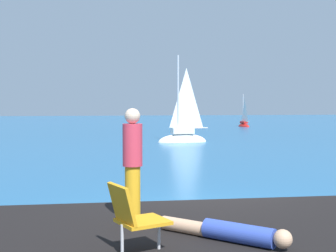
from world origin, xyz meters
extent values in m
plane|color=#236093|center=(0.00, 0.00, 0.00)|extent=(160.00, 160.00, 0.00)
cube|color=black|center=(-1.13, -1.11, 0.00)|extent=(1.13, 1.18, 0.54)
cube|color=black|center=(-2.01, -0.71, 0.00)|extent=(1.53, 1.72, 0.94)
ellipsoid|color=white|center=(3.09, 18.10, 0.00)|extent=(3.12, 1.33, 1.04)
cube|color=white|center=(3.09, 18.10, 0.69)|extent=(1.39, 0.85, 0.34)
cylinder|color=#B7B7BC|center=(2.81, 18.08, 2.89)|extent=(0.11, 0.11, 4.74)
cylinder|color=#B2B2B7|center=(3.76, 18.17, 0.85)|extent=(1.90, 0.27, 0.09)
pyramid|color=white|center=(3.34, 18.13, 2.70)|extent=(1.52, 0.20, 3.61)
ellipsoid|color=red|center=(12.79, 35.45, 0.00)|extent=(1.02, 2.00, 0.66)
cube|color=red|center=(12.79, 35.45, 0.44)|extent=(0.62, 0.91, 0.21)
cylinder|color=#B7B7BC|center=(12.76, 35.63, 1.82)|extent=(0.07, 0.07, 2.98)
cylinder|color=#B2B2B7|center=(12.88, 35.04, 0.54)|extent=(0.29, 1.18, 0.06)
pyramid|color=white|center=(12.82, 35.30, 1.70)|extent=(0.22, 0.94, 2.27)
cylinder|color=#334CB2|center=(-0.43, -3.79, 0.79)|extent=(0.82, 0.79, 0.24)
cylinder|color=tan|center=(-0.98, -3.28, 0.76)|extent=(0.64, 0.61, 0.18)
sphere|color=tan|center=(-0.03, -4.16, 0.81)|extent=(0.22, 0.22, 0.22)
cylinder|color=gold|center=(-1.61, -2.59, 1.07)|extent=(0.22, 0.22, 0.80)
cylinder|color=#DB384C|center=(-1.61, -2.59, 1.77)|extent=(0.28, 0.28, 0.60)
sphere|color=beige|center=(-1.61, -2.59, 2.18)|extent=(0.22, 0.22, 0.22)
cube|color=orange|center=(-1.61, -3.94, 1.02)|extent=(0.66, 0.64, 0.04)
cube|color=orange|center=(-1.85, -4.03, 1.25)|extent=(0.32, 0.50, 0.45)
cylinder|color=silver|center=(-1.41, -3.86, 0.85)|extent=(0.04, 0.04, 0.35)
cylinder|color=silver|center=(-1.85, -4.03, 0.85)|extent=(0.04, 0.04, 0.35)
camera|label=1|loc=(-2.13, -9.02, 2.36)|focal=48.75mm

